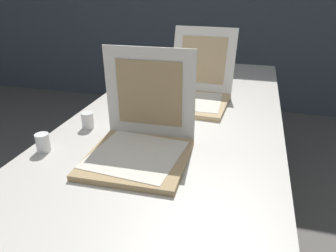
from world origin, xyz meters
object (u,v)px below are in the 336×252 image
Objects in this scene: pizza_box_middle at (194,93)px; cup_white_near_center at (88,120)px; table at (174,129)px; cup_white_mid at (120,104)px; cup_white_near_left at (43,143)px; pizza_box_front at (140,142)px.

cup_white_near_center is (-0.40, -0.46, -0.02)m from pizza_box_middle.
table is 5.00× the size of pizza_box_middle.
cup_white_mid is at bearing 76.49° from cup_white_near_center.
pizza_box_middle is 6.77× the size of cup_white_mid.
cup_white_near_left is at bearing -104.65° from cup_white_near_center.
pizza_box_middle reaches higher than cup_white_mid.
cup_white_near_center is at bearing 149.35° from pizza_box_front.
pizza_box_front reaches higher than cup_white_near_left.
cup_white_near_center is at bearing -154.07° from table.
pizza_box_front is at bearing -94.82° from pizza_box_middle.
table is at bearing 25.93° from cup_white_near_center.
pizza_box_front is 0.48m from cup_white_mid.
pizza_box_front is 5.27× the size of cup_white_near_left.
pizza_box_middle is at bearing 33.24° from cup_white_mid.
cup_white_mid is (-0.34, -0.22, -0.02)m from pizza_box_middle.
cup_white_mid is (-0.25, 0.41, -0.02)m from pizza_box_front.
table is 33.86× the size of cup_white_near_center.
pizza_box_middle is (0.08, 0.63, -0.00)m from pizza_box_front.
pizza_box_front is 0.64m from pizza_box_middle.
cup_white_near_left reaches higher than table.
pizza_box_front is 0.36m from cup_white_near_center.
pizza_box_front is 0.78× the size of pizza_box_middle.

